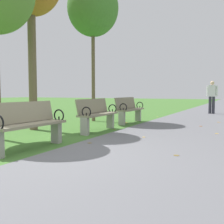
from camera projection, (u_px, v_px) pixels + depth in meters
The scene contains 8 objects.
ground_plane at pixel (50, 152), 4.85m from camera, with size 80.00×80.00×0.00m, color #42722D.
paved_walkway at pixel (220, 106), 20.25m from camera, with size 3.03×44.00×0.02m, color slate.
park_bench_1 at pixel (28, 124), 5.03m from camera, with size 0.52×1.61×0.90m.
park_bench_2 at pixel (97, 114), 7.37m from camera, with size 0.50×1.61×0.90m.
park_bench_3 at pixel (129, 109), 9.42m from camera, with size 0.47×1.60×0.90m.
tree_3 at pixel (93, 9), 9.76m from camera, with size 1.87×1.87×5.19m.
pedestrian_walking at pixel (212, 95), 13.21m from camera, with size 0.53×0.23×1.62m.
scattered_leaves at pixel (134, 132), 7.15m from camera, with size 5.11×9.61×0.02m.
Camera 1 is at (3.14, -3.78, 1.08)m, focal length 42.78 mm.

